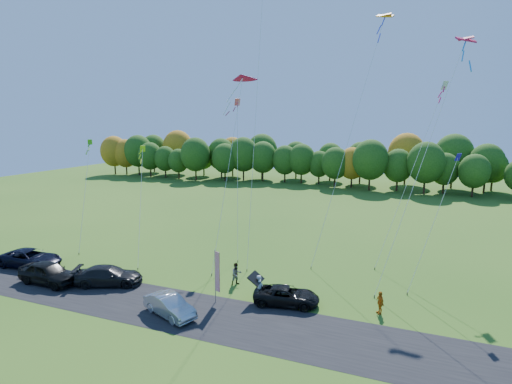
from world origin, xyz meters
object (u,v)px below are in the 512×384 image
(silver_sedan, at_px, (170,306))
(feather_flag, at_px, (217,271))
(person_east, at_px, (380,302))
(black_suv, at_px, (286,296))

(silver_sedan, height_order, feather_flag, feather_flag)
(person_east, bearing_deg, black_suv, -112.67)
(feather_flag, bearing_deg, black_suv, 18.87)
(person_east, relative_size, feather_flag, 0.40)
(black_suv, relative_size, person_east, 2.97)
(black_suv, xyz_separation_m, person_east, (6.46, 1.03, 0.14))
(black_suv, distance_m, silver_sedan, 8.35)
(silver_sedan, xyz_separation_m, feather_flag, (2.17, 2.94, 1.75))
(black_suv, relative_size, silver_sedan, 1.11)
(black_suv, xyz_separation_m, feather_flag, (-4.81, -1.65, 1.80))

